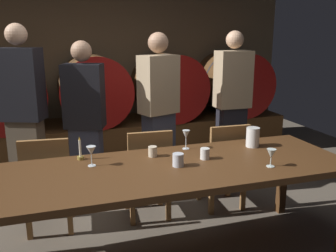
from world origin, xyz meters
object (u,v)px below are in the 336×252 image
guest_far_right (232,107)px  wine_glass_center (186,135)px  wine_barrel_right (168,86)px  wine_glass_right (271,154)px  dining_table (167,175)px  candle_center (80,154)px  cup_left (153,151)px  pitcher (253,137)px  guest_far_left (24,118)px  wine_barrel_center (94,89)px  chair_center (148,170)px  guest_center_left (85,123)px  cup_center (178,160)px  chair_left (48,180)px  guest_center_right (159,115)px  wine_glass_left (91,151)px  wine_barrel_far_right (232,83)px  chair_right (224,162)px  wine_barrel_left (10,93)px  cup_right (205,154)px

guest_far_right → wine_glass_center: bearing=46.0°
wine_barrel_right → guest_far_right: bearing=-76.3°
wine_glass_right → dining_table: bearing=162.1°
candle_center → dining_table: bearing=-30.9°
wine_glass_right → cup_left: size_ratio=1.63×
pitcher → wine_glass_center: 0.58m
guest_far_left → wine_barrel_center: bearing=-99.1°
dining_table → chair_center: (0.03, 0.69, -0.22)m
wine_barrel_right → guest_center_left: 1.93m
wine_barrel_center → wine_glass_right: bearing=-72.1°
cup_center → wine_barrel_center: bearing=96.2°
chair_center → wine_barrel_center: bearing=-79.6°
dining_table → chair_left: bearing=139.9°
guest_center_right → chair_left: bearing=1.6°
guest_center_right → wine_glass_left: bearing=30.5°
cup_left → wine_barrel_far_right: bearing=50.8°
guest_far_right → pitcher: guest_far_right is taller
wine_barrel_far_right → wine_glass_center: wine_barrel_far_right is taller
wine_barrel_center → pitcher: size_ratio=5.58×
pitcher → cup_left: pitcher is taller
wine_barrel_right → chair_center: 2.17m
guest_far_left → chair_right: bearing=-176.5°
chair_left → guest_far_left: bearing=-66.6°
wine_barrel_far_right → wine_barrel_left: bearing=180.0°
guest_center_right → candle_center: size_ratio=9.51×
guest_center_left → wine_glass_right: bearing=149.0°
guest_center_right → wine_glass_right: 1.48m
wine_barrel_left → wine_barrel_right: size_ratio=1.00×
guest_far_left → pitcher: bearing=173.2°
wine_barrel_left → wine_glass_center: 2.76m
guest_center_right → wine_glass_center: bearing=69.4°
guest_center_left → guest_far_right: guest_far_right is taller
wine_barrel_left → pitcher: wine_barrel_left is taller
dining_table → chair_center: 0.72m
wine_barrel_right → guest_center_right: 1.57m
wine_glass_left → wine_glass_center: wine_glass_center is taller
wine_barrel_right → guest_center_right: size_ratio=0.54×
dining_table → chair_center: chair_center is taller
wine_barrel_left → cup_right: 3.03m
dining_table → chair_right: bearing=39.4°
wine_barrel_left → cup_center: (1.35, -2.65, -0.16)m
dining_table → wine_barrel_center: bearing=94.6°
wine_barrel_right → candle_center: (-1.45, -2.28, -0.16)m
wine_barrel_far_right → wine_glass_left: 3.45m
wine_barrel_right → chair_center: wine_barrel_right is taller
wine_barrel_far_right → guest_center_right: 2.18m
wine_barrel_left → cup_center: 2.98m
wine_barrel_right → wine_glass_center: 2.35m
wine_glass_right → guest_far_right: bearing=72.8°
wine_barrel_center → guest_center_left: 1.43m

